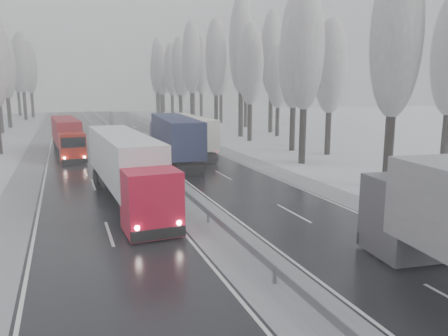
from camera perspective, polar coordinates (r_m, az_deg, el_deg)
carriageway_right at (r=42.22m, az=-2.90°, el=0.56°), size 7.50×200.00×0.03m
carriageway_left at (r=40.43m, az=-17.26°, el=-0.35°), size 7.50×200.00×0.03m
median_slush at (r=41.00m, az=-9.92°, el=0.12°), size 3.00×200.00×0.04m
shoulder_right at (r=43.92m, az=3.28°, el=0.95°), size 2.40×200.00×0.04m
shoulder_left at (r=40.51m, az=-24.25°, el=-0.78°), size 2.40×200.00×0.04m
median_guardrail at (r=40.89m, az=-9.94°, el=0.92°), size 0.12×200.00×0.76m
tree_16 at (r=33.83m, az=21.58°, el=15.52°), size 3.60×3.60×16.53m
tree_18 at (r=42.76m, az=10.57°, el=14.90°), size 3.60×3.60×16.58m
tree_19 at (r=48.98m, az=13.77°, el=12.69°), size 3.60×3.60×14.57m
tree_20 at (r=51.44m, az=9.15°, el=13.54°), size 3.60×3.60×15.71m
tree_21 at (r=56.14m, az=9.21°, el=15.17°), size 3.60×3.60×18.62m
tree_22 at (r=60.42m, az=3.45°, el=13.27°), size 3.60×3.60×15.86m
tree_23 at (r=66.67m, az=7.09°, el=11.68°), size 3.60×3.60×13.55m
tree_24 at (r=65.94m, az=2.25°, el=15.61°), size 3.60×3.60×20.49m
tree_25 at (r=72.36m, az=6.24°, el=14.57°), size 3.60×3.60×19.44m
tree_26 at (r=75.30m, az=-1.06°, el=14.15°), size 3.60×3.60×18.78m
tree_27 at (r=81.56m, az=2.88°, el=13.34°), size 3.60×3.60×17.62m
tree_28 at (r=85.14m, az=-4.29°, el=14.06°), size 3.60×3.60×19.62m
tree_29 at (r=91.15m, az=-0.41°, el=13.24°), size 3.60×3.60×18.11m
tree_30 at (r=94.53m, az=-5.81°, el=13.00°), size 3.60×3.60×17.86m
tree_31 at (r=100.01m, az=-3.04°, el=13.16°), size 3.60×3.60×18.58m
tree_32 at (r=101.81m, az=-6.85°, el=12.60°), size 3.60×3.60×17.33m
tree_33 at (r=106.40m, az=-5.66°, el=11.50°), size 3.60×3.60×14.33m
tree_34 at (r=108.54m, az=-8.22°, el=12.53°), size 3.60×3.60×17.63m
tree_35 at (r=114.69m, az=-4.04°, el=12.70°), size 3.60×3.60×18.25m
tree_36 at (r=118.51m, az=-8.63°, el=13.14°), size 3.60×3.60×20.23m
tree_37 at (r=123.90m, az=-5.75°, el=11.95°), size 3.60×3.60×16.37m
tree_38 at (r=129.13m, az=-8.83°, el=12.27°), size 3.60×3.60×17.97m
tree_39 at (r=133.59m, az=-7.95°, el=11.74°), size 3.60×3.60×16.19m
tree_70 at (r=89.48m, az=-26.69°, el=11.79°), size 3.60×3.60×17.09m
tree_74 at (r=109.49m, az=-24.94°, el=12.35°), size 3.60×3.60×19.68m
tree_76 at (r=118.75m, az=-24.06°, el=11.85°), size 3.60×3.60×18.55m
tree_77 at (r=123.11m, az=-26.49°, el=10.32°), size 3.60×3.60×14.32m
tree_78 at (r=125.59m, az=-25.52°, el=11.91°), size 3.60×3.60×19.55m
tree_79 at (r=129.77m, az=-26.55°, el=11.05°), size 3.60×3.60×17.07m
truck_blue_box at (r=42.71m, az=-6.64°, el=4.18°), size 4.12×17.78×4.53m
truck_cream_box at (r=48.02m, az=-5.14°, el=4.71°), size 2.69×16.67×4.27m
box_truck_distant at (r=85.48m, az=-13.68°, el=6.29°), size 2.41×7.79×2.90m
truck_red_white at (r=28.21m, az=-12.72°, el=0.53°), size 3.44×17.01×4.34m
truck_red_red at (r=51.08m, az=-19.87°, el=4.22°), size 3.35×15.20×3.87m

